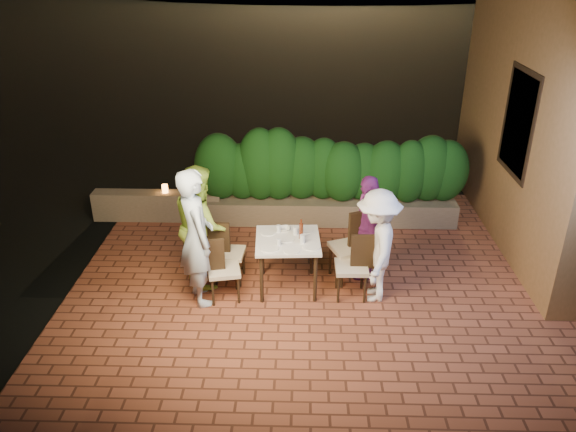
{
  "coord_description": "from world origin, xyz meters",
  "views": [
    {
      "loc": [
        -0.3,
        -6.43,
        4.29
      ],
      "look_at": [
        -0.49,
        0.29,
        1.05
      ],
      "focal_mm": 35.0,
      "sensor_mm": 36.0,
      "label": 1
    }
  ],
  "objects_px": {
    "dining_table": "(288,264)",
    "diner_purple": "(367,227)",
    "beer_bottle": "(301,229)",
    "diner_white": "(377,246)",
    "diner_green": "(201,225)",
    "bowl": "(284,229)",
    "chair_right_front": "(351,266)",
    "chair_right_back": "(349,246)",
    "chair_left_front": "(224,269)",
    "chair_left_back": "(229,252)",
    "diner_blue": "(196,237)",
    "parapet_lamp": "(165,189)"
  },
  "relations": [
    {
      "from": "beer_bottle",
      "to": "parapet_lamp",
      "type": "bearing_deg",
      "value": 138.3
    },
    {
      "from": "dining_table",
      "to": "diner_white",
      "type": "bearing_deg",
      "value": -10.1
    },
    {
      "from": "diner_blue",
      "to": "diner_white",
      "type": "distance_m",
      "value": 2.34
    },
    {
      "from": "bowl",
      "to": "diner_green",
      "type": "xyz_separation_m",
      "value": [
        -1.14,
        -0.08,
        0.09
      ]
    },
    {
      "from": "chair_right_front",
      "to": "diner_green",
      "type": "relative_size",
      "value": 0.54
    },
    {
      "from": "diner_green",
      "to": "chair_right_back",
      "type": "bearing_deg",
      "value": -111.8
    },
    {
      "from": "chair_left_back",
      "to": "diner_green",
      "type": "height_order",
      "value": "diner_green"
    },
    {
      "from": "diner_blue",
      "to": "chair_left_back",
      "type": "bearing_deg",
      "value": -59.23
    },
    {
      "from": "chair_right_front",
      "to": "diner_white",
      "type": "relative_size",
      "value": 0.59
    },
    {
      "from": "diner_purple",
      "to": "parapet_lamp",
      "type": "height_order",
      "value": "diner_purple"
    },
    {
      "from": "dining_table",
      "to": "bowl",
      "type": "bearing_deg",
      "value": 101.63
    },
    {
      "from": "chair_left_back",
      "to": "chair_right_front",
      "type": "xyz_separation_m",
      "value": [
        1.68,
        -0.36,
        0.02
      ]
    },
    {
      "from": "chair_left_front",
      "to": "diner_green",
      "type": "height_order",
      "value": "diner_green"
    },
    {
      "from": "dining_table",
      "to": "diner_purple",
      "type": "xyz_separation_m",
      "value": [
        1.1,
        0.38,
        0.39
      ]
    },
    {
      "from": "chair_left_front",
      "to": "chair_left_back",
      "type": "bearing_deg",
      "value": 76.71
    },
    {
      "from": "beer_bottle",
      "to": "diner_green",
      "type": "distance_m",
      "value": 1.39
    },
    {
      "from": "chair_right_front",
      "to": "diner_purple",
      "type": "height_order",
      "value": "diner_purple"
    },
    {
      "from": "diner_green",
      "to": "diner_white",
      "type": "distance_m",
      "value": 2.4
    },
    {
      "from": "diner_white",
      "to": "chair_left_back",
      "type": "bearing_deg",
      "value": -94.52
    },
    {
      "from": "chair_right_front",
      "to": "diner_blue",
      "type": "relative_size",
      "value": 0.49
    },
    {
      "from": "beer_bottle",
      "to": "diner_white",
      "type": "bearing_deg",
      "value": -13.56
    },
    {
      "from": "chair_right_back",
      "to": "diner_green",
      "type": "bearing_deg",
      "value": -20.63
    },
    {
      "from": "bowl",
      "to": "diner_blue",
      "type": "height_order",
      "value": "diner_blue"
    },
    {
      "from": "chair_right_front",
      "to": "parapet_lamp",
      "type": "bearing_deg",
      "value": -38.35
    },
    {
      "from": "bowl",
      "to": "chair_right_back",
      "type": "height_order",
      "value": "chair_right_back"
    },
    {
      "from": "dining_table",
      "to": "beer_bottle",
      "type": "xyz_separation_m",
      "value": [
        0.18,
        0.03,
        0.52
      ]
    },
    {
      "from": "chair_left_front",
      "to": "diner_purple",
      "type": "relative_size",
      "value": 0.58
    },
    {
      "from": "beer_bottle",
      "to": "chair_right_back",
      "type": "relative_size",
      "value": 0.28
    },
    {
      "from": "bowl",
      "to": "diner_purple",
      "type": "distance_m",
      "value": 1.16
    },
    {
      "from": "bowl",
      "to": "parapet_lamp",
      "type": "xyz_separation_m",
      "value": [
        -2.09,
        1.83,
        -0.2
      ]
    },
    {
      "from": "diner_green",
      "to": "diner_purple",
      "type": "distance_m",
      "value": 2.31
    },
    {
      "from": "dining_table",
      "to": "chair_left_front",
      "type": "bearing_deg",
      "value": -161.68
    },
    {
      "from": "chair_left_back",
      "to": "diner_blue",
      "type": "height_order",
      "value": "diner_blue"
    },
    {
      "from": "parapet_lamp",
      "to": "beer_bottle",
      "type": "bearing_deg",
      "value": -41.7
    },
    {
      "from": "dining_table",
      "to": "chair_right_back",
      "type": "distance_m",
      "value": 0.9
    },
    {
      "from": "beer_bottle",
      "to": "diner_blue",
      "type": "relative_size",
      "value": 0.15
    },
    {
      "from": "chair_left_back",
      "to": "diner_blue",
      "type": "relative_size",
      "value": 0.48
    },
    {
      "from": "chair_right_front",
      "to": "diner_white",
      "type": "height_order",
      "value": "diner_white"
    },
    {
      "from": "bowl",
      "to": "chair_right_front",
      "type": "distance_m",
      "value": 1.06
    },
    {
      "from": "chair_left_back",
      "to": "diner_white",
      "type": "relative_size",
      "value": 0.57
    },
    {
      "from": "chair_left_back",
      "to": "diner_blue",
      "type": "distance_m",
      "value": 0.77
    },
    {
      "from": "chair_right_back",
      "to": "diner_blue",
      "type": "bearing_deg",
      "value": -6.5
    },
    {
      "from": "diner_purple",
      "to": "chair_left_front",
      "type": "bearing_deg",
      "value": -72.11
    },
    {
      "from": "beer_bottle",
      "to": "diner_white",
      "type": "height_order",
      "value": "diner_white"
    },
    {
      "from": "dining_table",
      "to": "diner_green",
      "type": "xyz_separation_m",
      "value": [
        -1.2,
        0.19,
        0.48
      ]
    },
    {
      "from": "dining_table",
      "to": "bowl",
      "type": "xyz_separation_m",
      "value": [
        -0.06,
        0.28,
        0.39
      ]
    },
    {
      "from": "chair_left_front",
      "to": "chair_right_front",
      "type": "height_order",
      "value": "chair_right_front"
    },
    {
      "from": "beer_bottle",
      "to": "chair_left_front",
      "type": "bearing_deg",
      "value": -163.11
    },
    {
      "from": "chair_left_front",
      "to": "parapet_lamp",
      "type": "height_order",
      "value": "chair_left_front"
    },
    {
      "from": "dining_table",
      "to": "chair_right_back",
      "type": "bearing_deg",
      "value": 16.86
    }
  ]
}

